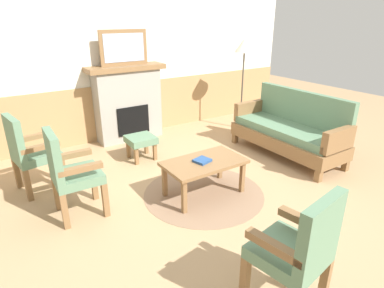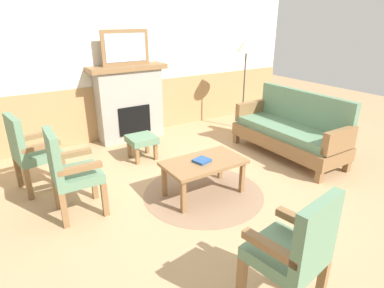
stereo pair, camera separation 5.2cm
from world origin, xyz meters
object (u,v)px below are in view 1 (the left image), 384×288
floor_lamp_by_couch (244,51)px  framed_picture (124,48)px  book_on_table (202,160)px  armchair_front_left (299,248)px  coffee_table (204,165)px  armchair_by_window_left (29,150)px  armchair_near_fireplace (69,170)px  couch (289,131)px  fireplace (128,102)px  footstool (141,141)px

floor_lamp_by_couch → framed_picture: bearing=162.3°
book_on_table → armchair_front_left: size_ratio=0.18×
coffee_table → armchair_by_window_left: size_ratio=0.98×
armchair_by_window_left → armchair_near_fireplace: bearing=-72.0°
framed_picture → floor_lamp_by_couch: framed_picture is taller
armchair_near_fireplace → armchair_front_left: same height
coffee_table → armchair_front_left: bearing=-103.4°
couch → armchair_by_window_left: size_ratio=1.84×
couch → coffee_table: (-1.79, -0.26, -0.01)m
fireplace → armchair_by_window_left: bearing=-148.3°
framed_picture → fireplace: bearing=-90.0°
framed_picture → footstool: framed_picture is taller
armchair_by_window_left → book_on_table: bearing=-36.4°
armchair_near_fireplace → armchair_by_window_left: bearing=108.0°
armchair_by_window_left → floor_lamp_by_couch: floor_lamp_by_couch is taller
couch → armchair_near_fireplace: bearing=177.3°
couch → coffee_table: couch is taller
book_on_table → floor_lamp_by_couch: size_ratio=0.11×
coffee_table → armchair_front_left: armchair_front_left is taller
armchair_near_fireplace → floor_lamp_by_couch: (3.48, 1.24, 0.91)m
fireplace → armchair_front_left: (-0.44, -4.02, -0.11)m
floor_lamp_by_couch → armchair_front_left: bearing=-126.1°
framed_picture → armchair_by_window_left: 2.27m
couch → armchair_front_left: size_ratio=1.84×
framed_picture → armchair_by_window_left: bearing=-148.3°
framed_picture → armchair_front_left: bearing=-96.2°
fireplace → armchair_front_left: 4.04m
floor_lamp_by_couch → fireplace: bearing=162.4°
footstool → floor_lamp_by_couch: size_ratio=0.24×
coffee_table → couch: bearing=8.4°
couch → armchair_front_left: same height
coffee_table → armchair_near_fireplace: 1.50m
armchair_by_window_left → armchair_front_left: size_ratio=1.00×
coffee_table → armchair_front_left: size_ratio=0.98×
couch → armchair_front_left: (-2.20, -1.98, 0.14)m
armchair_by_window_left → floor_lamp_by_couch: (3.75, 0.43, 0.91)m
armchair_front_left → floor_lamp_by_couch: 4.27m
armchair_near_fireplace → floor_lamp_by_couch: bearing=19.7°
fireplace → floor_lamp_by_couch: size_ratio=0.77×
footstool → armchair_front_left: armchair_front_left is taller
fireplace → armchair_front_left: fireplace is taller
book_on_table → floor_lamp_by_couch: 2.84m
couch → coffee_table: bearing=-171.6°
footstool → book_on_table: bearing=-83.5°
book_on_table → coffee_table: bearing=1.2°
framed_picture → book_on_table: 2.55m
framed_picture → coffee_table: size_ratio=0.83×
couch → coffee_table: size_ratio=1.88×
armchair_front_left → fireplace: bearing=83.8°
framed_picture → armchair_near_fireplace: size_ratio=0.82×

